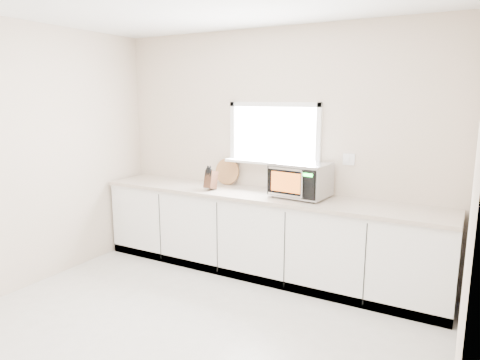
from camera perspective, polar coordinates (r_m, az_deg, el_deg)
The scene contains 8 objects.
ground at distance 3.68m, azimuth -9.76°, elevation -21.27°, with size 4.00×4.00×0.00m, color beige.
back_wall at distance 4.86m, azimuth 4.60°, elevation 3.98°, with size 4.00×0.17×2.70m.
cabinets at distance 4.80m, azimuth 2.94°, elevation -7.41°, with size 3.92×0.60×0.88m, color white.
countertop at distance 4.66m, azimuth 2.94°, elevation -2.07°, with size 3.92×0.64×0.04m, color beige.
microwave at distance 4.51m, azimuth 8.07°, elevation 0.12°, with size 0.60×0.51×0.36m.
knife_block at distance 4.84m, azimuth -3.91°, elevation 0.10°, with size 0.10×0.20×0.28m.
cutting_board at distance 5.12m, azimuth -1.71°, elevation 1.14°, with size 0.32×0.32×0.02m, color #A77040.
coffee_grinder at distance 4.47m, azimuth 8.97°, elevation -1.06°, with size 0.14×0.14×0.22m.
Camera 1 is at (1.99, -2.39, 1.95)m, focal length 32.00 mm.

